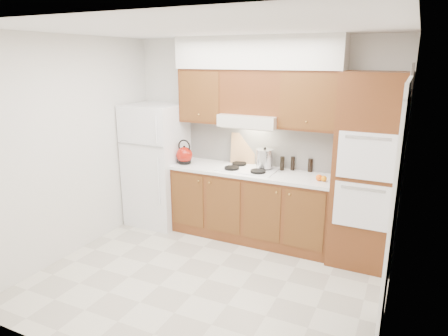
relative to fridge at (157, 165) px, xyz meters
name	(u,v)px	position (x,y,z in m)	size (l,w,h in m)	color
floor	(207,279)	(1.41, -1.14, -0.86)	(3.60, 3.60, 0.00)	beige
ceiling	(204,28)	(1.41, -1.14, 1.74)	(3.60, 3.60, 0.00)	white
wall_back	(259,138)	(1.41, 0.36, 0.44)	(3.60, 0.02, 2.60)	silver
wall_left	(73,148)	(-0.40, -1.14, 0.44)	(0.02, 3.00, 2.60)	silver
wall_right	(399,189)	(3.21, -1.14, 0.44)	(0.02, 3.00, 2.60)	silver
fridge	(157,165)	(0.00, 0.00, 0.00)	(0.75, 0.72, 1.72)	white
base_cabinets	(251,206)	(1.43, 0.06, -0.41)	(2.11, 0.60, 0.90)	brown
countertop	(251,172)	(1.43, 0.05, 0.06)	(2.13, 0.62, 0.04)	white
backsplash	(260,145)	(1.43, 0.34, 0.36)	(2.11, 0.03, 0.56)	white
oven_cabinet	(368,172)	(2.85, 0.03, 0.24)	(0.70, 0.65, 2.20)	brown
upper_cab_left	(205,96)	(0.69, 0.19, 0.99)	(0.63, 0.33, 0.70)	brown
upper_cab_right	(311,100)	(2.12, 0.19, 0.99)	(0.73, 0.33, 0.70)	brown
range_hood	(251,120)	(1.38, 0.13, 0.71)	(0.75, 0.45, 0.15)	silver
upper_cab_over_hood	(253,92)	(1.38, 0.19, 1.06)	(0.75, 0.33, 0.55)	brown
soffit	(257,52)	(1.43, 0.18, 1.54)	(2.13, 0.36, 0.40)	silver
cooktop	(248,169)	(1.38, 0.07, 0.09)	(0.74, 0.50, 0.01)	white
doorway	(391,233)	(3.19, -1.49, 0.19)	(0.02, 0.90, 2.10)	black
wall_clock	(412,80)	(3.19, -0.59, 1.29)	(0.30, 0.30, 0.02)	#3F3833
kettle	(184,155)	(0.48, -0.04, 0.20)	(0.22, 0.22, 0.22)	maroon
cutting_board	(243,149)	(1.20, 0.31, 0.28)	(0.33, 0.02, 0.44)	tan
stock_pot	(265,159)	(1.57, 0.16, 0.22)	(0.22, 0.22, 0.23)	silver
condiment_a	(293,163)	(1.91, 0.28, 0.17)	(0.05, 0.05, 0.18)	black
condiment_b	(282,163)	(1.79, 0.22, 0.17)	(0.06, 0.06, 0.18)	black
condiment_c	(310,165)	(2.13, 0.31, 0.16)	(0.06, 0.06, 0.17)	black
orange_near	(324,179)	(2.38, -0.04, 0.12)	(0.07, 0.07, 0.07)	orange
orange_far	(319,178)	(2.32, -0.03, 0.12)	(0.08, 0.08, 0.08)	#F45F0C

